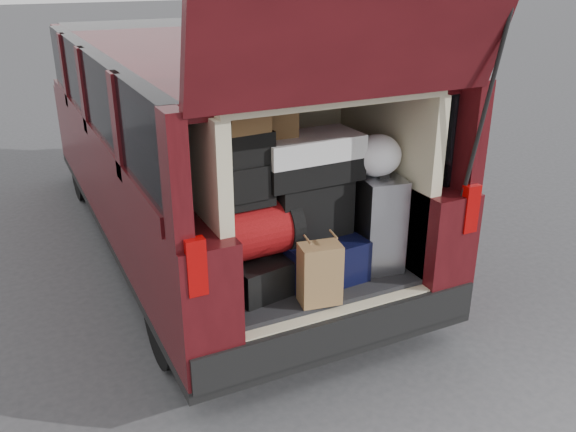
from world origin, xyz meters
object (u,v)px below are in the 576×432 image
Objects in this scene: navy_hardshell at (311,252)px; red_duffel at (254,230)px; black_hardshell at (252,269)px; backpack at (245,169)px; silver_roller at (376,220)px; kraft_bag at (320,274)px; black_soft_case at (309,206)px; twotone_duffel at (309,158)px.

navy_hardshell is 1.19× the size of red_duffel.
red_duffel reaches higher than black_hardshell.
backpack reaches higher than black_hardshell.
silver_roller reaches higher than kraft_bag.
silver_roller is 0.65m from kraft_bag.
silver_roller is at bearing -15.66° from black_hardshell.
silver_roller reaches higher than navy_hardshell.
black_hardshell is at bearing -176.07° from silver_roller.
backpack is at bearing 143.08° from kraft_bag.
black_soft_case is at bearing -8.38° from black_hardshell.
black_hardshell is 0.87× the size of silver_roller.
backpack is (-0.45, -0.03, 0.63)m from navy_hardshell.
silver_roller is at bearing -4.52° from backpack.
black_soft_case is (-0.44, 0.09, 0.14)m from silver_roller.
twotone_duffel is at bearing 82.05° from kraft_bag.
silver_roller is 1.41× the size of backpack.
black_soft_case is at bearing 81.41° from kraft_bag.
silver_roller is 0.99m from backpack.
silver_roller is 1.67× the size of kraft_bag.
kraft_bag is at bearing -48.10° from backpack.
kraft_bag is 0.47m from red_duffel.
black_hardshell is at bearing 136.07° from kraft_bag.
silver_roller is 0.98× the size of twotone_duffel.
kraft_bag is 0.84× the size of backpack.
kraft_bag is (0.27, -0.37, 0.08)m from black_hardshell.
red_duffel is at bearing -87.86° from black_hardshell.
backpack is at bearing -173.34° from silver_roller.
red_duffel is 0.54m from twotone_duffel.
red_duffel is 0.39m from backpack.
navy_hardshell is 0.48m from red_duffel.
black_soft_case is 1.13× the size of backpack.
red_duffel is 1.04× the size of black_soft_case.
red_duffel is at bearing -174.71° from twotone_duffel.
black_soft_case reaches higher than kraft_bag.
black_soft_case is at bearing 34.82° from twotone_duffel.
black_soft_case is (-0.02, 0.02, 0.31)m from navy_hardshell.
red_duffel is (0.01, -0.04, 0.27)m from black_hardshell.
black_soft_case is 0.32m from twotone_duffel.
twotone_duffel is at bearing 4.66° from red_duffel.
navy_hardshell is at bearing 78.39° from kraft_bag.
black_hardshell is 0.85× the size of twotone_duffel.
silver_roller is 1.24× the size of black_soft_case.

